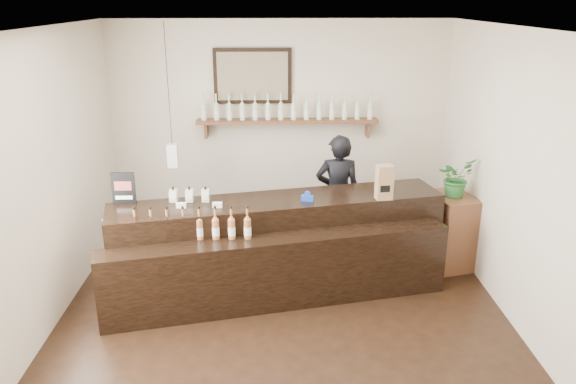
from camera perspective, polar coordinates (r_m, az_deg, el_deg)
The scene contains 10 objects.
ground at distance 5.82m, azimuth -0.44°, elevation -12.46°, with size 5.00×5.00×0.00m, color black.
room_shell at distance 5.14m, azimuth -0.49°, elevation 3.93°, with size 5.00×5.00×5.00m.
back_wall_decor at distance 7.44m, azimuth -1.94°, elevation 9.10°, with size 2.66×0.96×1.69m.
counter at distance 6.10m, azimuth -0.98°, elevation -5.87°, with size 3.65×1.70×1.17m.
promo_sign at distance 6.07m, azimuth -16.38°, elevation 0.36°, with size 0.25×0.02×0.34m.
paper_bag at distance 6.05m, azimuth 9.76°, elevation 0.99°, with size 0.19×0.15×0.37m.
tape_dispenser at distance 5.95m, azimuth 1.98°, elevation -0.53°, with size 0.14×0.08×0.11m.
side_cabinet at distance 6.93m, azimuth 16.15°, elevation -3.80°, with size 0.57×0.69×0.87m.
potted_plant at distance 6.71m, azimuth 16.67°, elevation 1.43°, with size 0.41×0.35×0.45m, color #2C6F30.
shopkeeper at distance 6.91m, azimuth 5.10°, elevation 0.53°, with size 0.62×0.41×1.70m, color black.
Camera 1 is at (-0.09, -4.95, 3.06)m, focal length 35.00 mm.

